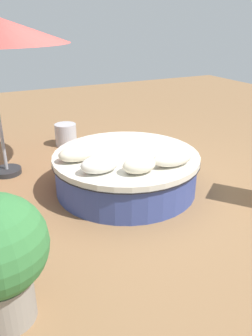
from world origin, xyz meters
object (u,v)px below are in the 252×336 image
round_bed (126,171)px  throw_pillow_0 (76,154)px  throw_pillow_2 (139,165)px  side_table (66,135)px  throw_pillow_3 (173,158)px  throw_pillow_1 (100,164)px

round_bed → throw_pillow_0: bearing=174.3°
throw_pillow_2 → side_table: bearing=92.0°
round_bed → throw_pillow_3: (0.36, -0.61, 0.36)m
throw_pillow_0 → throw_pillow_1: throw_pillow_1 is taller
round_bed → side_table: round_bed is taller
throw_pillow_3 → throw_pillow_1: bearing=167.1°
throw_pillow_1 → throw_pillow_2: throw_pillow_1 is taller
round_bed → throw_pillow_1: bearing=-143.8°
throw_pillow_3 → side_table: size_ratio=1.32×
throw_pillow_3 → throw_pillow_0: bearing=146.9°
throw_pillow_1 → throw_pillow_3: throw_pillow_1 is taller
throw_pillow_3 → side_table: (-0.58, 2.75, -0.42)m
round_bed → throw_pillow_2: 0.73m
throw_pillow_2 → side_table: 2.79m
round_bed → throw_pillow_2: size_ratio=4.79×
throw_pillow_2 → side_table: throw_pillow_2 is taller
throw_pillow_1 → throw_pillow_2: 0.47m
throw_pillow_2 → side_table: size_ratio=1.02×
throw_pillow_0 → throw_pillow_2: throw_pillow_2 is taller
throw_pillow_0 → throw_pillow_1: size_ratio=0.98×
side_table → round_bed: bearing=-83.9°
round_bed → throw_pillow_2: bearing=-101.8°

